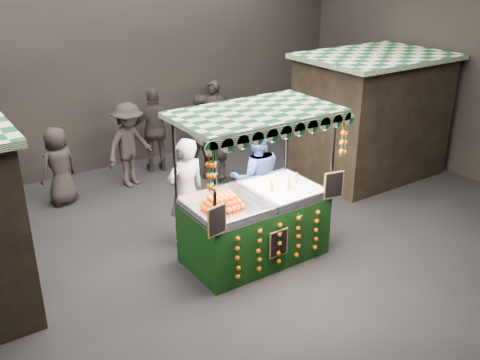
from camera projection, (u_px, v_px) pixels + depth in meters
ground at (239, 260)px, 8.48m from camera, size 12.00×12.00×0.00m
market_hall at (239, 43)px, 7.15m from camera, size 12.10×10.10×5.05m
neighbour_stall_right at (371, 115)px, 11.37m from camera, size 3.00×2.20×2.60m
juice_stall at (256, 215)px, 8.26m from camera, size 2.50×1.47×2.42m
vendor_grey at (186, 192)px, 8.64m from camera, size 0.70×0.48×1.84m
vendor_blue at (256, 178)px, 9.15m from camera, size 1.11×1.00×1.86m
shopper_1 at (204, 136)px, 11.34m from camera, size 1.05×0.93×1.80m
shopper_2 at (156, 130)px, 11.63m from camera, size 1.17×0.75×1.86m
shopper_3 at (129, 145)px, 10.88m from camera, size 1.30×1.01×1.77m
shopper_4 at (59, 166)px, 10.12m from camera, size 0.86×0.70×1.53m
shopper_5 at (216, 138)px, 11.15m from camera, size 1.14×1.80×1.85m
shopper_6 at (213, 116)px, 12.84m from camera, size 0.52×0.69×1.73m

